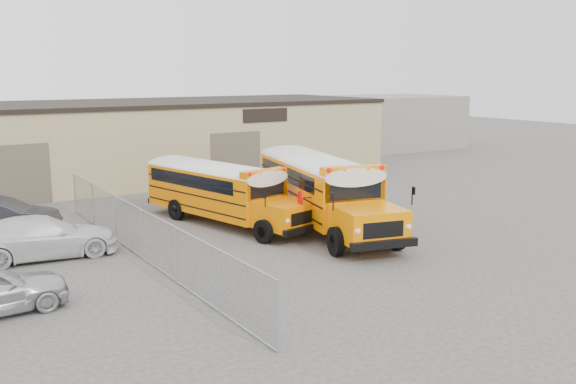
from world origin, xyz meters
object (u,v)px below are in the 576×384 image
school_bus_left (150,174)px  car_white (42,237)px  tarp_bundle (374,230)px  car_dark (0,217)px  school_bus_right (275,165)px

school_bus_left → car_white: school_bus_left is taller
school_bus_left → car_white: (-6.47, -6.71, -0.79)m
tarp_bundle → car_dark: size_ratio=0.29×
car_white → car_dark: bearing=15.0°
school_bus_left → car_dark: 7.68m
school_bus_right → car_dark: size_ratio=2.36×
school_bus_left → tarp_bundle: 12.64m
school_bus_right → car_dark: bearing=-177.9°
car_white → school_bus_left: bearing=-39.1°
school_bus_left → car_dark: bearing=-160.9°
school_bus_right → car_dark: school_bus_right is taller
tarp_bundle → school_bus_left: bearing=109.7°
school_bus_right → tarp_bundle: school_bus_right is taller
car_dark → tarp_bundle: bearing=-104.6°
school_bus_right → school_bus_left: bearing=161.0°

